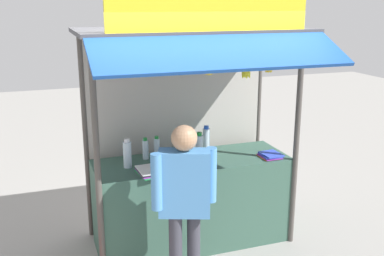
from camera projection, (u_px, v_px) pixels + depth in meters
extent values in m
plane|color=gray|center=(192.00, 240.00, 5.12)|extent=(20.00, 20.00, 0.00)
cube|color=#385B4C|center=(192.00, 201.00, 4.99)|extent=(2.08, 0.73, 0.96)
cylinder|color=#4C4742|center=(97.00, 166.00, 4.15)|extent=(0.06, 0.06, 2.29)
cylinder|color=#4C4742|center=(296.00, 143.00, 4.81)|extent=(0.06, 0.06, 2.29)
cylinder|color=#4C4742|center=(86.00, 139.00, 4.95)|extent=(0.06, 0.06, 2.29)
cylinder|color=#4C4742|center=(258.00, 123.00, 5.61)|extent=(0.06, 0.06, 2.29)
cube|color=#B7B2A8|center=(177.00, 132.00, 5.29)|extent=(2.04, 0.04, 2.24)
cube|color=#3F3F44|center=(193.00, 30.00, 4.48)|extent=(2.28, 1.08, 0.04)
cube|color=#194799|center=(224.00, 52.00, 3.79)|extent=(2.24, 0.51, 0.26)
cube|color=yellow|center=(211.00, 11.00, 3.98)|extent=(1.87, 0.04, 0.35)
cylinder|color=#59544C|center=(209.00, 44.00, 4.10)|extent=(1.97, 0.02, 0.02)
cylinder|color=silver|center=(199.00, 147.00, 4.85)|extent=(0.08, 0.08, 0.26)
cylinder|color=#198C33|center=(199.00, 134.00, 4.81)|extent=(0.05, 0.05, 0.04)
cylinder|color=silver|center=(157.00, 148.00, 4.93)|extent=(0.07, 0.07, 0.20)
cylinder|color=#198C33|center=(157.00, 137.00, 4.89)|extent=(0.04, 0.04, 0.03)
cylinder|color=silver|center=(127.00, 155.00, 4.61)|extent=(0.08, 0.08, 0.27)
cylinder|color=white|center=(127.00, 140.00, 4.57)|extent=(0.05, 0.05, 0.04)
cylinder|color=silver|center=(145.00, 150.00, 4.86)|extent=(0.07, 0.07, 0.21)
cylinder|color=#198C33|center=(145.00, 139.00, 4.83)|extent=(0.04, 0.04, 0.03)
cylinder|color=silver|center=(206.00, 140.00, 5.12)|extent=(0.08, 0.08, 0.26)
cylinder|color=blue|center=(206.00, 127.00, 5.08)|extent=(0.05, 0.05, 0.04)
cube|color=green|center=(149.00, 173.00, 4.45)|extent=(0.22, 0.32, 0.01)
cube|color=purple|center=(148.00, 172.00, 4.45)|extent=(0.21, 0.31, 0.01)
cube|color=black|center=(148.00, 171.00, 4.45)|extent=(0.20, 0.31, 0.01)
cube|color=white|center=(148.00, 170.00, 4.45)|extent=(0.20, 0.31, 0.01)
cube|color=orange|center=(269.00, 157.00, 4.94)|extent=(0.20, 0.23, 0.01)
cube|color=purple|center=(270.00, 156.00, 4.93)|extent=(0.20, 0.23, 0.01)
cube|color=blue|center=(270.00, 155.00, 4.93)|extent=(0.21, 0.24, 0.01)
cube|color=blue|center=(271.00, 154.00, 4.92)|extent=(0.21, 0.24, 0.01)
cylinder|color=#332D23|center=(247.00, 51.00, 4.24)|extent=(0.01, 0.01, 0.12)
cylinder|color=olive|center=(246.00, 60.00, 4.26)|extent=(0.04, 0.04, 0.04)
ellipsoid|color=yellow|center=(248.00, 70.00, 4.29)|extent=(0.03, 0.06, 0.17)
ellipsoid|color=yellow|center=(247.00, 69.00, 4.31)|extent=(0.07, 0.06, 0.17)
ellipsoid|color=yellow|center=(245.00, 69.00, 4.31)|extent=(0.07, 0.03, 0.17)
ellipsoid|color=yellow|center=(243.00, 69.00, 4.29)|extent=(0.06, 0.07, 0.17)
ellipsoid|color=yellow|center=(245.00, 70.00, 4.27)|extent=(0.05, 0.06, 0.17)
ellipsoid|color=yellow|center=(247.00, 70.00, 4.26)|extent=(0.09, 0.04, 0.17)
ellipsoid|color=yellow|center=(249.00, 70.00, 4.27)|extent=(0.07, 0.06, 0.17)
cylinder|color=#332D23|center=(209.00, 52.00, 4.12)|extent=(0.01, 0.01, 0.11)
cylinder|color=olive|center=(209.00, 61.00, 4.14)|extent=(0.04, 0.04, 0.04)
ellipsoid|color=yellow|center=(211.00, 68.00, 4.17)|extent=(0.04, 0.08, 0.13)
ellipsoid|color=yellow|center=(210.00, 68.00, 4.18)|extent=(0.06, 0.06, 0.13)
ellipsoid|color=yellow|center=(209.00, 68.00, 4.18)|extent=(0.07, 0.04, 0.13)
ellipsoid|color=yellow|center=(207.00, 68.00, 4.17)|extent=(0.07, 0.07, 0.13)
ellipsoid|color=yellow|center=(208.00, 69.00, 4.16)|extent=(0.04, 0.07, 0.13)
ellipsoid|color=yellow|center=(208.00, 69.00, 4.15)|extent=(0.06, 0.07, 0.13)
ellipsoid|color=yellow|center=(210.00, 69.00, 4.14)|extent=(0.08, 0.04, 0.13)
ellipsoid|color=yellow|center=(211.00, 69.00, 4.15)|extent=(0.06, 0.06, 0.13)
cylinder|color=#332D23|center=(270.00, 50.00, 4.32)|extent=(0.01, 0.01, 0.11)
cylinder|color=olive|center=(269.00, 58.00, 4.34)|extent=(0.04, 0.04, 0.04)
ellipsoid|color=yellow|center=(271.00, 66.00, 4.37)|extent=(0.03, 0.07, 0.13)
ellipsoid|color=yellow|center=(269.00, 66.00, 4.37)|extent=(0.05, 0.05, 0.14)
ellipsoid|color=yellow|center=(268.00, 66.00, 4.37)|extent=(0.06, 0.04, 0.13)
ellipsoid|color=yellow|center=(266.00, 66.00, 4.36)|extent=(0.05, 0.07, 0.13)
ellipsoid|color=yellow|center=(267.00, 66.00, 4.35)|extent=(0.04, 0.06, 0.14)
ellipsoid|color=yellow|center=(269.00, 66.00, 4.34)|extent=(0.06, 0.03, 0.13)
ellipsoid|color=yellow|center=(271.00, 66.00, 4.35)|extent=(0.06, 0.06, 0.14)
cylinder|color=#383842|center=(176.00, 254.00, 4.14)|extent=(0.12, 0.12, 0.75)
cylinder|color=#383842|center=(194.00, 250.00, 4.19)|extent=(0.12, 0.12, 0.75)
cube|color=#4C8CCC|center=(184.00, 183.00, 3.98)|extent=(0.49, 0.33, 0.60)
cylinder|color=#4C8CCC|center=(156.00, 182.00, 3.89)|extent=(0.10, 0.10, 0.51)
cylinder|color=#4C8CCC|center=(211.00, 175.00, 4.05)|extent=(0.10, 0.10, 0.51)
sphere|color=tan|center=(184.00, 138.00, 3.87)|extent=(0.23, 0.23, 0.23)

